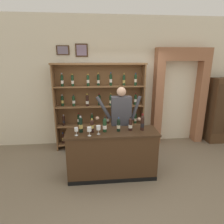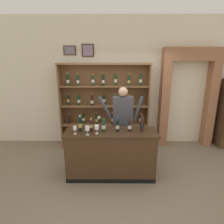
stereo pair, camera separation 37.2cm
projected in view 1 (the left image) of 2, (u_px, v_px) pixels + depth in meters
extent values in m
cube|color=#7A6B56|center=(121.00, 175.00, 3.91)|extent=(14.00, 14.00, 0.02)
cube|color=beige|center=(113.00, 83.00, 5.12)|extent=(12.00, 0.16, 3.36)
cube|color=#422B19|center=(63.00, 50.00, 4.68)|extent=(0.32, 0.02, 0.23)
cube|color=slate|center=(63.00, 50.00, 4.67)|extent=(0.26, 0.01, 0.18)
cube|color=#422B19|center=(82.00, 50.00, 4.73)|extent=(0.31, 0.02, 0.32)
cube|color=gray|center=(82.00, 50.00, 4.71)|extent=(0.25, 0.01, 0.25)
cube|color=brown|center=(56.00, 108.00, 4.74)|extent=(0.03, 0.35, 2.21)
cube|color=brown|center=(142.00, 106.00, 4.95)|extent=(0.03, 0.35, 2.21)
cube|color=brown|center=(100.00, 106.00, 5.01)|extent=(2.26, 0.02, 2.21)
cube|color=brown|center=(100.00, 142.00, 5.11)|extent=(2.20, 0.33, 0.03)
cylinder|color=black|center=(63.00, 139.00, 4.98)|extent=(0.07, 0.07, 0.24)
sphere|color=black|center=(63.00, 134.00, 4.94)|extent=(0.07, 0.07, 0.07)
cylinder|color=black|center=(63.00, 134.00, 4.94)|extent=(0.03, 0.03, 0.06)
cylinder|color=navy|center=(63.00, 133.00, 4.93)|extent=(0.03, 0.03, 0.03)
cylinder|color=tan|center=(63.00, 139.00, 4.98)|extent=(0.07, 0.07, 0.08)
cylinder|color=black|center=(76.00, 139.00, 4.98)|extent=(0.07, 0.07, 0.24)
sphere|color=black|center=(76.00, 134.00, 4.95)|extent=(0.07, 0.07, 0.07)
cylinder|color=black|center=(76.00, 133.00, 4.94)|extent=(0.03, 0.03, 0.07)
cylinder|color=black|center=(76.00, 132.00, 4.94)|extent=(0.03, 0.03, 0.03)
cylinder|color=silver|center=(76.00, 140.00, 4.99)|extent=(0.07, 0.07, 0.08)
cylinder|color=black|center=(85.00, 138.00, 5.04)|extent=(0.07, 0.07, 0.24)
sphere|color=black|center=(85.00, 133.00, 5.01)|extent=(0.07, 0.07, 0.07)
cylinder|color=black|center=(85.00, 132.00, 5.00)|extent=(0.03, 0.03, 0.07)
cylinder|color=#99999E|center=(85.00, 131.00, 4.99)|extent=(0.03, 0.03, 0.03)
cylinder|color=tan|center=(85.00, 138.00, 5.04)|extent=(0.07, 0.07, 0.08)
cylinder|color=black|center=(95.00, 137.00, 5.10)|extent=(0.07, 0.07, 0.24)
sphere|color=black|center=(95.00, 133.00, 5.07)|extent=(0.07, 0.07, 0.07)
cylinder|color=black|center=(95.00, 132.00, 5.06)|extent=(0.03, 0.03, 0.07)
cylinder|color=navy|center=(95.00, 131.00, 5.05)|extent=(0.03, 0.03, 0.03)
cylinder|color=beige|center=(95.00, 137.00, 5.10)|extent=(0.07, 0.07, 0.08)
cylinder|color=#19381E|center=(105.00, 137.00, 5.11)|extent=(0.07, 0.07, 0.24)
sphere|color=#19381E|center=(105.00, 132.00, 5.08)|extent=(0.07, 0.07, 0.07)
cylinder|color=#19381E|center=(105.00, 131.00, 5.07)|extent=(0.02, 0.02, 0.07)
cylinder|color=#99999E|center=(105.00, 130.00, 5.06)|extent=(0.03, 0.03, 0.03)
cylinder|color=tan|center=(105.00, 137.00, 5.12)|extent=(0.07, 0.07, 0.08)
cylinder|color=black|center=(115.00, 136.00, 5.15)|extent=(0.07, 0.07, 0.22)
sphere|color=black|center=(115.00, 133.00, 5.12)|extent=(0.07, 0.07, 0.07)
cylinder|color=black|center=(115.00, 131.00, 5.11)|extent=(0.03, 0.03, 0.08)
cylinder|color=#B79338|center=(115.00, 130.00, 5.10)|extent=(0.03, 0.03, 0.03)
cylinder|color=silver|center=(115.00, 138.00, 5.16)|extent=(0.07, 0.07, 0.07)
cylinder|color=black|center=(125.00, 137.00, 5.14)|extent=(0.07, 0.07, 0.23)
sphere|color=black|center=(125.00, 132.00, 5.10)|extent=(0.07, 0.07, 0.07)
cylinder|color=black|center=(126.00, 131.00, 5.09)|extent=(0.03, 0.03, 0.08)
cylinder|color=navy|center=(126.00, 130.00, 5.09)|extent=(0.03, 0.03, 0.03)
cylinder|color=tan|center=(125.00, 137.00, 5.14)|extent=(0.07, 0.07, 0.07)
cylinder|color=#19381E|center=(136.00, 137.00, 5.13)|extent=(0.07, 0.07, 0.22)
sphere|color=#19381E|center=(136.00, 133.00, 5.10)|extent=(0.07, 0.07, 0.07)
cylinder|color=#19381E|center=(136.00, 132.00, 5.09)|extent=(0.03, 0.03, 0.08)
cylinder|color=#99999E|center=(136.00, 130.00, 5.09)|extent=(0.03, 0.03, 0.03)
cylinder|color=black|center=(136.00, 137.00, 5.14)|extent=(0.07, 0.07, 0.07)
cube|color=brown|center=(100.00, 124.00, 4.97)|extent=(2.20, 0.33, 0.02)
cylinder|color=black|center=(64.00, 121.00, 4.84)|extent=(0.07, 0.07, 0.22)
sphere|color=black|center=(64.00, 117.00, 4.80)|extent=(0.07, 0.07, 0.07)
cylinder|color=black|center=(63.00, 116.00, 4.80)|extent=(0.03, 0.03, 0.06)
cylinder|color=#99999E|center=(63.00, 115.00, 4.79)|extent=(0.03, 0.03, 0.03)
cylinder|color=black|center=(64.00, 122.00, 4.84)|extent=(0.07, 0.07, 0.07)
cylinder|color=black|center=(79.00, 120.00, 4.90)|extent=(0.07, 0.07, 0.22)
sphere|color=black|center=(79.00, 116.00, 4.86)|extent=(0.07, 0.07, 0.07)
cylinder|color=black|center=(78.00, 115.00, 4.85)|extent=(0.03, 0.03, 0.08)
cylinder|color=maroon|center=(78.00, 113.00, 4.85)|extent=(0.03, 0.03, 0.03)
cylinder|color=silver|center=(79.00, 120.00, 4.90)|extent=(0.07, 0.07, 0.07)
cylinder|color=#19381E|center=(92.00, 120.00, 4.93)|extent=(0.07, 0.07, 0.22)
sphere|color=#19381E|center=(92.00, 116.00, 4.90)|extent=(0.07, 0.07, 0.07)
cylinder|color=#19381E|center=(92.00, 114.00, 4.89)|extent=(0.03, 0.03, 0.07)
cylinder|color=#99999E|center=(92.00, 113.00, 4.88)|extent=(0.03, 0.03, 0.03)
cylinder|color=beige|center=(92.00, 121.00, 4.94)|extent=(0.07, 0.07, 0.07)
cylinder|color=black|center=(108.00, 119.00, 4.97)|extent=(0.07, 0.07, 0.23)
sphere|color=black|center=(108.00, 115.00, 4.94)|extent=(0.07, 0.07, 0.07)
cylinder|color=black|center=(108.00, 114.00, 4.93)|extent=(0.03, 0.03, 0.07)
cylinder|color=#B79338|center=(108.00, 113.00, 4.93)|extent=(0.03, 0.03, 0.03)
cylinder|color=silver|center=(108.00, 120.00, 4.98)|extent=(0.07, 0.07, 0.07)
cylinder|color=black|center=(120.00, 119.00, 4.98)|extent=(0.07, 0.07, 0.23)
sphere|color=black|center=(120.00, 115.00, 4.95)|extent=(0.07, 0.07, 0.07)
cylinder|color=black|center=(120.00, 114.00, 4.94)|extent=(0.03, 0.03, 0.08)
cylinder|color=maroon|center=(120.00, 112.00, 4.93)|extent=(0.03, 0.03, 0.03)
cylinder|color=beige|center=(120.00, 120.00, 4.98)|extent=(0.07, 0.07, 0.07)
cylinder|color=#19381E|center=(135.00, 119.00, 4.99)|extent=(0.07, 0.07, 0.23)
sphere|color=#19381E|center=(135.00, 115.00, 4.96)|extent=(0.07, 0.07, 0.07)
cylinder|color=#19381E|center=(135.00, 113.00, 4.95)|extent=(0.03, 0.03, 0.07)
cylinder|color=#B79338|center=(136.00, 113.00, 4.95)|extent=(0.03, 0.03, 0.03)
cylinder|color=beige|center=(135.00, 120.00, 5.00)|extent=(0.07, 0.07, 0.07)
cube|color=brown|center=(100.00, 106.00, 4.84)|extent=(2.20, 0.33, 0.02)
cylinder|color=black|center=(62.00, 102.00, 4.75)|extent=(0.07, 0.07, 0.22)
sphere|color=black|center=(62.00, 97.00, 4.72)|extent=(0.07, 0.07, 0.07)
cylinder|color=black|center=(62.00, 96.00, 4.71)|extent=(0.03, 0.03, 0.07)
cylinder|color=#99999E|center=(62.00, 95.00, 4.70)|extent=(0.04, 0.04, 0.03)
cylinder|color=tan|center=(62.00, 102.00, 4.75)|extent=(0.07, 0.07, 0.07)
cylinder|color=#19381E|center=(74.00, 102.00, 4.74)|extent=(0.07, 0.07, 0.22)
sphere|color=#19381E|center=(73.00, 97.00, 4.71)|extent=(0.07, 0.07, 0.07)
cylinder|color=#19381E|center=(73.00, 96.00, 4.71)|extent=(0.03, 0.03, 0.06)
cylinder|color=black|center=(73.00, 95.00, 4.70)|extent=(0.03, 0.03, 0.03)
cylinder|color=silver|center=(74.00, 102.00, 4.75)|extent=(0.07, 0.07, 0.07)
cylinder|color=black|center=(87.00, 102.00, 4.73)|extent=(0.07, 0.07, 0.23)
sphere|color=black|center=(87.00, 97.00, 4.70)|extent=(0.07, 0.07, 0.07)
cylinder|color=black|center=(87.00, 95.00, 4.69)|extent=(0.03, 0.03, 0.08)
cylinder|color=#B79338|center=(87.00, 94.00, 4.68)|extent=(0.04, 0.04, 0.03)
cylinder|color=silver|center=(87.00, 102.00, 4.74)|extent=(0.07, 0.07, 0.07)
cylinder|color=black|center=(99.00, 101.00, 4.83)|extent=(0.07, 0.07, 0.22)
sphere|color=black|center=(99.00, 96.00, 4.80)|extent=(0.07, 0.07, 0.07)
cylinder|color=black|center=(99.00, 95.00, 4.79)|extent=(0.03, 0.03, 0.07)
cylinder|color=maroon|center=(99.00, 94.00, 4.78)|extent=(0.04, 0.04, 0.03)
cylinder|color=beige|center=(99.00, 101.00, 4.83)|extent=(0.07, 0.07, 0.07)
cylinder|color=#19381E|center=(111.00, 101.00, 4.80)|extent=(0.07, 0.07, 0.23)
sphere|color=#19381E|center=(111.00, 96.00, 4.77)|extent=(0.07, 0.07, 0.07)
cylinder|color=#19381E|center=(111.00, 95.00, 4.76)|extent=(0.03, 0.03, 0.08)
cylinder|color=#B79338|center=(111.00, 94.00, 4.75)|extent=(0.03, 0.03, 0.03)
cylinder|color=beige|center=(111.00, 102.00, 4.80)|extent=(0.07, 0.07, 0.07)
cylinder|color=#19381E|center=(123.00, 101.00, 4.84)|extent=(0.07, 0.07, 0.22)
sphere|color=#19381E|center=(123.00, 97.00, 4.80)|extent=(0.07, 0.07, 0.07)
cylinder|color=#19381E|center=(124.00, 96.00, 4.80)|extent=(0.03, 0.03, 0.06)
cylinder|color=#B79338|center=(124.00, 95.00, 4.79)|extent=(0.03, 0.03, 0.03)
cylinder|color=beige|center=(123.00, 101.00, 4.84)|extent=(0.07, 0.07, 0.07)
cylinder|color=#19381E|center=(135.00, 100.00, 4.88)|extent=(0.07, 0.07, 0.22)
sphere|color=#19381E|center=(136.00, 96.00, 4.85)|extent=(0.07, 0.07, 0.07)
cylinder|color=#19381E|center=(136.00, 95.00, 4.84)|extent=(0.03, 0.03, 0.08)
cylinder|color=maroon|center=(136.00, 93.00, 4.83)|extent=(0.03, 0.03, 0.03)
cylinder|color=silver|center=(135.00, 100.00, 4.88)|extent=(0.07, 0.07, 0.07)
cube|color=brown|center=(99.00, 86.00, 4.70)|extent=(2.20, 0.33, 0.02)
cylinder|color=black|center=(62.00, 81.00, 4.56)|extent=(0.07, 0.07, 0.24)
sphere|color=black|center=(62.00, 76.00, 4.53)|extent=(0.07, 0.07, 0.07)
cylinder|color=black|center=(62.00, 75.00, 4.52)|extent=(0.03, 0.03, 0.08)
cylinder|color=#99999E|center=(62.00, 74.00, 4.51)|extent=(0.03, 0.03, 0.03)
cylinder|color=silver|center=(62.00, 82.00, 4.57)|extent=(0.07, 0.07, 0.08)
cylinder|color=#19381E|center=(73.00, 81.00, 4.61)|extent=(0.07, 0.07, 0.24)
sphere|color=#19381E|center=(72.00, 76.00, 4.58)|extent=(0.07, 0.07, 0.07)
cylinder|color=#19381E|center=(72.00, 75.00, 4.57)|extent=(0.03, 0.03, 0.06)
cylinder|color=#B79338|center=(72.00, 74.00, 4.57)|extent=(0.03, 0.03, 0.03)
cylinder|color=silver|center=(73.00, 82.00, 4.62)|extent=(0.07, 0.07, 0.08)
cylinder|color=#19381E|center=(88.00, 81.00, 4.63)|extent=(0.07, 0.07, 0.23)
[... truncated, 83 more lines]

